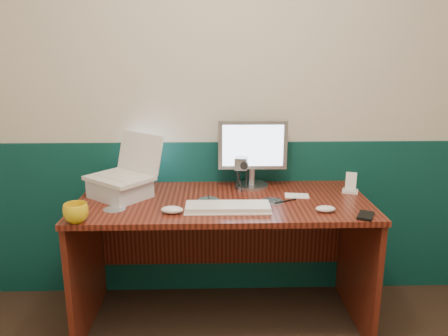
{
  "coord_description": "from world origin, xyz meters",
  "views": [
    {
      "loc": [
        -0.21,
        -0.9,
        1.53
      ],
      "look_at": [
        -0.14,
        1.23,
        0.97
      ],
      "focal_mm": 35.0,
      "sensor_mm": 36.0,
      "label": 1
    }
  ],
  "objects_px": {
    "camcorder": "(241,175)",
    "desk": "(223,261)",
    "monitor": "(252,154)",
    "laptop": "(118,156)",
    "mug": "(76,213)",
    "keyboard": "(228,208)"
  },
  "relations": [
    {
      "from": "keyboard",
      "to": "mug",
      "type": "xyz_separation_m",
      "value": [
        -0.73,
        -0.14,
        0.03
      ]
    },
    {
      "from": "desk",
      "to": "laptop",
      "type": "height_order",
      "value": "laptop"
    },
    {
      "from": "monitor",
      "to": "keyboard",
      "type": "xyz_separation_m",
      "value": [
        -0.16,
        -0.4,
        -0.19
      ]
    },
    {
      "from": "monitor",
      "to": "camcorder",
      "type": "height_order",
      "value": "monitor"
    },
    {
      "from": "keyboard",
      "to": "camcorder",
      "type": "xyz_separation_m",
      "value": [
        0.09,
        0.34,
        0.08
      ]
    },
    {
      "from": "keyboard",
      "to": "monitor",
      "type": "bearing_deg",
      "value": 68.84
    },
    {
      "from": "desk",
      "to": "keyboard",
      "type": "bearing_deg",
      "value": -83.64
    },
    {
      "from": "camcorder",
      "to": "keyboard",
      "type": "bearing_deg",
      "value": -95.48
    },
    {
      "from": "mug",
      "to": "camcorder",
      "type": "bearing_deg",
      "value": 30.26
    },
    {
      "from": "desk",
      "to": "camcorder",
      "type": "height_order",
      "value": "camcorder"
    },
    {
      "from": "keyboard",
      "to": "camcorder",
      "type": "height_order",
      "value": "camcorder"
    },
    {
      "from": "monitor",
      "to": "mug",
      "type": "height_order",
      "value": "monitor"
    },
    {
      "from": "mug",
      "to": "camcorder",
      "type": "xyz_separation_m",
      "value": [
        0.82,
        0.48,
        0.05
      ]
    },
    {
      "from": "laptop",
      "to": "mug",
      "type": "height_order",
      "value": "laptop"
    },
    {
      "from": "camcorder",
      "to": "desk",
      "type": "bearing_deg",
      "value": -113.34
    },
    {
      "from": "desk",
      "to": "mug",
      "type": "bearing_deg",
      "value": -156.42
    },
    {
      "from": "monitor",
      "to": "camcorder",
      "type": "distance_m",
      "value": 0.14
    },
    {
      "from": "monitor",
      "to": "camcorder",
      "type": "bearing_deg",
      "value": -135.69
    },
    {
      "from": "monitor",
      "to": "mug",
      "type": "xyz_separation_m",
      "value": [
        -0.89,
        -0.54,
        -0.16
      ]
    },
    {
      "from": "monitor",
      "to": "desk",
      "type": "bearing_deg",
      "value": -126.74
    },
    {
      "from": "keyboard",
      "to": "mug",
      "type": "distance_m",
      "value": 0.74
    },
    {
      "from": "monitor",
      "to": "keyboard",
      "type": "height_order",
      "value": "monitor"
    }
  ]
}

